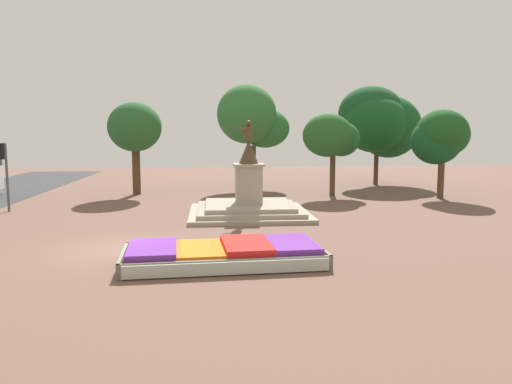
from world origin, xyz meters
name	(u,v)px	position (x,y,z in m)	size (l,w,h in m)	color
ground_plane	(121,250)	(0.00, 0.00, 0.00)	(79.54, 79.54, 0.00)	brown
flower_planter	(225,254)	(3.43, -1.96, 0.28)	(6.24, 3.27, 0.62)	#38281C
statue_monument	(249,202)	(4.84, 6.79, 0.64)	(5.63, 5.63, 4.51)	gray
traffic_light_far_corner	(4,164)	(-7.20, 8.99, 2.40)	(0.42, 0.31, 3.42)	#4C5156
park_tree_far_left	(134,128)	(-1.69, 14.98, 4.20)	(3.33, 3.64, 5.82)	#4C3823
park_tree_behind_statue	(379,122)	(15.54, 19.58, 4.71)	(6.26, 5.86, 7.35)	#4C3823
park_tree_far_right	(332,137)	(10.52, 13.54, 3.67)	(3.75, 3.13, 5.08)	#4C3823
park_tree_street_side	(441,136)	(16.78, 12.03, 3.74)	(3.41, 3.21, 5.30)	#4C3823
park_tree_mid_canopy	(252,118)	(5.96, 18.16, 4.90)	(5.16, 4.58, 7.23)	#4C3823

